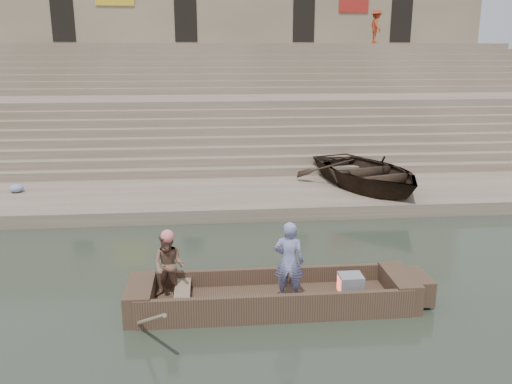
{
  "coord_description": "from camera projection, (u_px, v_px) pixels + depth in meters",
  "views": [
    {
      "loc": [
        -0.91,
        -8.57,
        4.92
      ],
      "look_at": [
        0.29,
        4.26,
        1.4
      ],
      "focal_mm": 36.92,
      "sensor_mm": 36.0,
      "label": 1
    }
  ],
  "objects": [
    {
      "name": "rowing_man",
      "position": [
        169.0,
        266.0,
        10.11
      ],
      "size": [
        0.77,
        0.68,
        1.33
      ],
      "primitive_type": "imported",
      "rotation": [
        0.0,
        0.0,
        -0.33
      ],
      "color": "#23694B",
      "rests_on": "main_rowboat"
    },
    {
      "name": "pedestrian",
      "position": [
        376.0,
        26.0,
        29.82
      ],
      "size": [
        0.69,
        1.2,
        1.86
      ],
      "primitive_type": "imported",
      "rotation": [
        0.0,
        0.0,
        1.57
      ],
      "color": "maroon",
      "rests_on": "upper_landing"
    },
    {
      "name": "ghat_steps",
      "position": [
        225.0,
        115.0,
        25.65
      ],
      "size": [
        32.0,
        11.0,
        5.2
      ],
      "color": "gray",
      "rests_on": "ground"
    },
    {
      "name": "television",
      "position": [
        350.0,
        284.0,
        10.39
      ],
      "size": [
        0.46,
        0.42,
        0.4
      ],
      "color": "gray",
      "rests_on": "main_rowboat"
    },
    {
      "name": "beached_rowboat",
      "position": [
        367.0,
        172.0,
        17.61
      ],
      "size": [
        4.95,
        5.9,
        1.05
      ],
      "primitive_type": "imported",
      "rotation": [
        0.0,
        0.0,
        0.3
      ],
      "color": "#2D2116",
      "rests_on": "lower_landing"
    },
    {
      "name": "main_rowboat",
      "position": [
        273.0,
        302.0,
        10.34
      ],
      "size": [
        5.0,
        1.3,
        0.22
      ],
      "primitive_type": "cube",
      "color": "brown",
      "rests_on": "ground"
    },
    {
      "name": "mid_landing",
      "position": [
        227.0,
        128.0,
        24.13
      ],
      "size": [
        32.0,
        3.0,
        2.8
      ],
      "primitive_type": "cube",
      "color": "gray",
      "rests_on": "ground"
    },
    {
      "name": "ground",
      "position": [
        262.0,
        327.0,
        9.61
      ],
      "size": [
        120.0,
        120.0,
        0.0
      ],
      "primitive_type": "plane",
      "color": "#293225",
      "rests_on": "ground"
    },
    {
      "name": "standing_man",
      "position": [
        289.0,
        261.0,
        10.0
      ],
      "size": [
        0.65,
        0.51,
        1.58
      ],
      "primitive_type": "imported",
      "rotation": [
        0.0,
        0.0,
        2.89
      ],
      "color": "navy",
      "rests_on": "main_rowboat"
    },
    {
      "name": "lower_landing",
      "position": [
        237.0,
        198.0,
        17.24
      ],
      "size": [
        32.0,
        4.0,
        0.4
      ],
      "primitive_type": "cube",
      "color": "gray",
      "rests_on": "ground"
    },
    {
      "name": "rowboat_trim",
      "position": [
        283.0,
        292.0,
        10.3
      ],
      "size": [
        6.04,
        2.63,
        2.0
      ],
      "color": "brown",
      "rests_on": "ground"
    },
    {
      "name": "upper_landing",
      "position": [
        222.0,
        90.0,
        30.53
      ],
      "size": [
        32.0,
        3.0,
        5.2
      ],
      "primitive_type": "cube",
      "color": "gray",
      "rests_on": "ground"
    },
    {
      "name": "building_wall",
      "position": [
        219.0,
        37.0,
        33.58
      ],
      "size": [
        32.0,
        5.07,
        11.2
      ],
      "color": "gray",
      "rests_on": "ground"
    }
  ]
}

